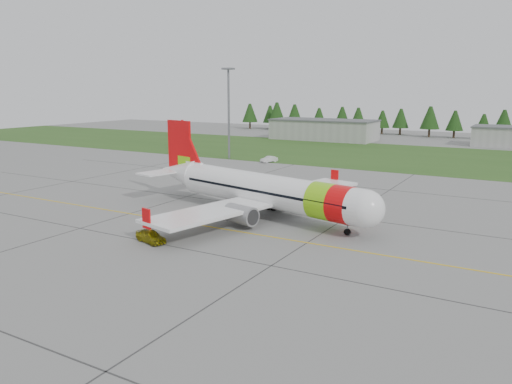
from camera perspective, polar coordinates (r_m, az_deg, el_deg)
The scene contains 9 objects.
ground at distance 51.08m, azimuth -8.25°, elevation -6.43°, with size 320.00×320.00×0.00m, color gray.
aircraft at distance 62.80m, azimuth 0.75°, elevation 0.20°, with size 36.87×34.61×11.32m.
follow_me_car at distance 53.18m, azimuth -12.00°, elevation -3.58°, with size 1.61×1.37×4.01m, color yellow.
service_van at distance 109.41m, azimuth 1.50°, elevation 4.47°, with size 1.42×1.34×4.06m, color silver.
grass_strip at distance 124.78m, azimuth 15.62°, elevation 4.00°, with size 320.00×50.00×0.03m, color #30561E.
taxi_guideline at distance 57.28m, azimuth -3.32°, elevation -4.31°, with size 120.00×0.25×0.02m, color gold.
hangar_west at distance 160.32m, azimuth 7.73°, elevation 7.02°, with size 32.00×14.00×6.00m, color #A8A8A3.
floodlight_mast at distance 114.57m, azimuth -3.13°, elevation 8.78°, with size 0.50×0.50×20.00m, color slate.
treeline at distance 178.94m, azimuth 20.24°, elevation 7.53°, with size 160.00×8.00×10.00m, color #1C3F14, non-canonical shape.
Camera 1 is at (30.21, -38.04, 15.78)m, focal length 35.00 mm.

